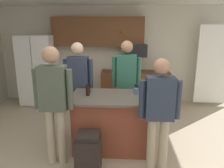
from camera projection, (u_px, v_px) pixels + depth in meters
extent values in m
plane|color=#B7A88E|center=(105.00, 152.00, 3.58)|extent=(7.04, 7.04, 0.00)
cube|color=beige|center=(114.00, 55.00, 5.97)|extent=(6.40, 0.10, 2.60)
cube|color=white|center=(214.00, 65.00, 5.48)|extent=(0.90, 0.06, 2.00)
cube|color=brown|center=(98.00, 32.00, 5.64)|extent=(2.40, 0.35, 0.75)
sphere|color=#4C3823|center=(121.00, 32.00, 5.42)|extent=(0.04, 0.04, 0.04)
cube|color=brown|center=(135.00, 88.00, 5.83)|extent=(1.80, 0.60, 0.90)
sphere|color=#4C3823|center=(153.00, 91.00, 5.50)|extent=(0.04, 0.04, 0.04)
cube|color=white|center=(39.00, 70.00, 5.79)|extent=(0.90, 0.70, 1.84)
cube|color=white|center=(24.00, 73.00, 5.44)|extent=(0.42, 0.04, 1.76)
cube|color=white|center=(42.00, 73.00, 5.42)|extent=(0.42, 0.04, 1.76)
cylinder|color=#B2B2B7|center=(32.00, 69.00, 5.38)|extent=(0.02, 0.02, 0.35)
cube|color=black|center=(136.00, 50.00, 5.60)|extent=(0.56, 0.40, 0.32)
cube|color=brown|center=(111.00, 123.00, 3.66)|extent=(1.20, 0.76, 0.89)
cube|color=#60564C|center=(111.00, 97.00, 3.55)|extent=(1.34, 0.90, 0.04)
cylinder|color=#4C5166|center=(122.00, 108.00, 4.40)|extent=(0.13, 0.13, 0.87)
cylinder|color=#4C5166|center=(130.00, 108.00, 4.39)|extent=(0.13, 0.13, 0.87)
cube|color=#2D6651|center=(126.00, 71.00, 4.21)|extent=(0.38, 0.22, 0.65)
sphere|color=tan|center=(127.00, 47.00, 4.09)|extent=(0.23, 0.23, 0.23)
cylinder|color=#2D6651|center=(114.00, 72.00, 4.22)|extent=(0.09, 0.09, 0.59)
cylinder|color=#2D6651|center=(139.00, 72.00, 4.20)|extent=(0.09, 0.09, 0.59)
cylinder|color=#232D4C|center=(76.00, 110.00, 4.29)|extent=(0.13, 0.13, 0.85)
cylinder|color=#232D4C|center=(84.00, 110.00, 4.28)|extent=(0.13, 0.13, 0.85)
cube|color=#2D384C|center=(78.00, 73.00, 4.10)|extent=(0.38, 0.22, 0.64)
sphere|color=beige|center=(77.00, 49.00, 3.98)|extent=(0.23, 0.23, 0.23)
cylinder|color=#2D384C|center=(66.00, 74.00, 4.12)|extent=(0.09, 0.09, 0.58)
cylinder|color=#2D384C|center=(91.00, 74.00, 4.09)|extent=(0.09, 0.09, 0.58)
cylinder|color=tan|center=(151.00, 144.00, 3.08)|extent=(0.13, 0.13, 0.79)
cylinder|color=tan|center=(163.00, 144.00, 3.07)|extent=(0.13, 0.13, 0.79)
cube|color=#2D384C|center=(160.00, 98.00, 2.90)|extent=(0.38, 0.22, 0.59)
sphere|color=tan|center=(162.00, 67.00, 2.79)|extent=(0.21, 0.21, 0.21)
cylinder|color=#2D384C|center=(142.00, 99.00, 2.92)|extent=(0.09, 0.09, 0.53)
cylinder|color=#2D384C|center=(178.00, 100.00, 2.89)|extent=(0.09, 0.09, 0.53)
cylinder|color=tan|center=(51.00, 136.00, 3.23)|extent=(0.13, 0.13, 0.86)
cylinder|color=tan|center=(62.00, 137.00, 3.22)|extent=(0.13, 0.13, 0.86)
cube|color=#4C5647|center=(53.00, 88.00, 3.04)|extent=(0.38, 0.22, 0.65)
sphere|color=tan|center=(50.00, 55.00, 2.92)|extent=(0.23, 0.23, 0.23)
cylinder|color=#4C5647|center=(36.00, 89.00, 3.05)|extent=(0.09, 0.09, 0.58)
cylinder|color=#4C5647|center=(70.00, 90.00, 3.03)|extent=(0.09, 0.09, 0.58)
cylinder|color=#4C6B99|center=(136.00, 91.00, 3.63)|extent=(0.08, 0.08, 0.10)
torus|color=#4C6B99|center=(139.00, 91.00, 3.62)|extent=(0.06, 0.01, 0.06)
cylinder|color=black|center=(88.00, 89.00, 3.70)|extent=(0.07, 0.07, 0.14)
cylinder|color=black|center=(88.00, 91.00, 3.54)|extent=(0.06, 0.06, 0.15)
cylinder|color=black|center=(137.00, 88.00, 3.74)|extent=(0.07, 0.07, 0.14)
cube|color=black|center=(89.00, 155.00, 3.01)|extent=(0.34, 0.34, 0.55)
cube|color=black|center=(88.00, 136.00, 2.94)|extent=(0.32, 0.32, 0.06)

